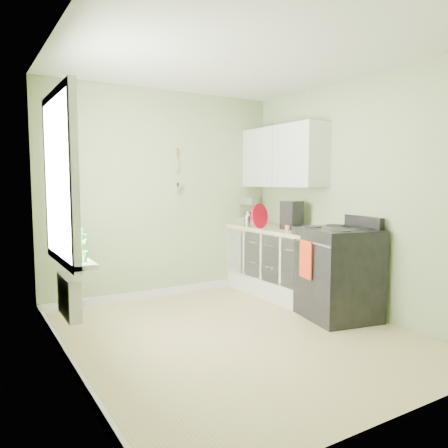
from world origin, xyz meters
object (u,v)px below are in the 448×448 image
coffee_maker (292,216)px  kettle (248,220)px  stove (337,272)px  stand_mixer (246,211)px

coffee_maker → kettle: bearing=116.5°
stove → stand_mixer: (-0.01, 1.81, 0.58)m
stove → kettle: (-0.23, 1.45, 0.49)m
stove → stand_mixer: stand_mixer is taller
stove → stand_mixer: bearing=90.2°
kettle → coffee_maker: 0.65m
stand_mixer → kettle: 0.44m
stand_mixer → coffee_maker: 0.95m
coffee_maker → stove: bearing=-94.0°
stand_mixer → coffee_maker: size_ratio=1.16×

